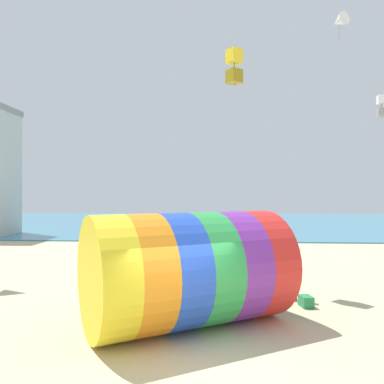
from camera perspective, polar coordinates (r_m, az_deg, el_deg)
The scene contains 8 objects.
ground_plane at distance 9.29m, azimuth -1.06°, elevation -24.11°, with size 120.00×120.00×0.00m, color #CCBA8C.
sea at distance 48.71m, azimuth 2.63°, elevation -4.58°, with size 120.00×40.00×0.10m, color teal.
giant_inflatable_tube at distance 10.84m, azimuth -0.52°, elevation -11.67°, with size 6.41×5.56×3.22m.
kite_handler at distance 13.92m, azimuth 15.21°, elevation -12.47°, with size 0.41×0.32×1.59m.
kite_yellow_box at distance 16.52m, azimuth 6.45°, elevation 18.48°, with size 0.74×0.74×1.50m.
kite_white_delta at distance 20.60m, azimuth 21.51°, elevation 23.06°, with size 0.92×0.94×1.25m.
kite_white_box at distance 26.17m, azimuth 26.93°, elevation 11.60°, with size 0.55×0.55×1.40m.
cooler_box at distance 13.45m, azimuth 16.98°, elevation -15.65°, with size 0.52×0.36×0.36m, color #268C4C.
Camera 1 is at (0.66, -8.46, 3.76)m, focal length 35.00 mm.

